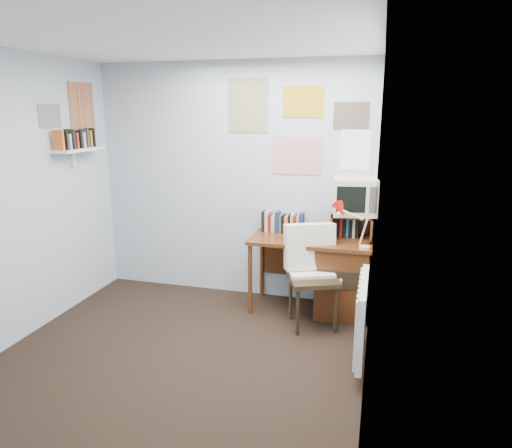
# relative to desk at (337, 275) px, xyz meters

# --- Properties ---
(ground) EXTENTS (3.50, 3.50, 0.00)m
(ground) POSITION_rel_desk_xyz_m (-1.17, -1.48, -0.41)
(ground) COLOR black
(ground) RESTS_ON ground
(back_wall) EXTENTS (3.00, 0.02, 2.50)m
(back_wall) POSITION_rel_desk_xyz_m (-1.17, 0.27, 0.84)
(back_wall) COLOR #ABBCC4
(back_wall) RESTS_ON ground
(right_wall) EXTENTS (0.02, 3.50, 2.50)m
(right_wall) POSITION_rel_desk_xyz_m (0.33, -1.48, 0.84)
(right_wall) COLOR #ABBCC4
(right_wall) RESTS_ON ground
(ceiling) EXTENTS (3.00, 3.50, 0.02)m
(ceiling) POSITION_rel_desk_xyz_m (-1.17, -1.48, 2.09)
(ceiling) COLOR white
(ceiling) RESTS_ON back_wall
(desk) EXTENTS (1.20, 0.55, 0.76)m
(desk) POSITION_rel_desk_xyz_m (0.00, 0.00, 0.00)
(desk) COLOR #5D2F15
(desk) RESTS_ON ground
(desk_chair) EXTENTS (0.61, 0.60, 0.94)m
(desk_chair) POSITION_rel_desk_xyz_m (-0.19, -0.35, 0.06)
(desk_chair) COLOR black
(desk_chair) RESTS_ON ground
(desk_lamp) EXTENTS (0.27, 0.24, 0.36)m
(desk_lamp) POSITION_rel_desk_xyz_m (0.26, -0.21, 0.54)
(desk_lamp) COLOR #B60F0C
(desk_lamp) RESTS_ON desk
(tv_riser) EXTENTS (0.40, 0.30, 0.25)m
(tv_riser) POSITION_rel_desk_xyz_m (0.12, 0.11, 0.48)
(tv_riser) COLOR #5D2F15
(tv_riser) RESTS_ON desk
(crt_tv) EXTENTS (0.46, 0.43, 0.39)m
(crt_tv) POSITION_rel_desk_xyz_m (0.13, 0.13, 0.80)
(crt_tv) COLOR beige
(crt_tv) RESTS_ON tv_riser
(book_row) EXTENTS (0.60, 0.14, 0.22)m
(book_row) POSITION_rel_desk_xyz_m (-0.51, 0.18, 0.46)
(book_row) COLOR #5D2F15
(book_row) RESTS_ON desk
(radiator) EXTENTS (0.09, 0.80, 0.60)m
(radiator) POSITION_rel_desk_xyz_m (0.29, -0.93, 0.01)
(radiator) COLOR white
(radiator) RESTS_ON right_wall
(wall_shelf) EXTENTS (0.20, 0.62, 0.24)m
(wall_shelf) POSITION_rel_desk_xyz_m (-2.57, -0.38, 1.21)
(wall_shelf) COLOR white
(wall_shelf) RESTS_ON left_wall
(posters_back) EXTENTS (1.20, 0.01, 0.90)m
(posters_back) POSITION_rel_desk_xyz_m (-0.47, 0.26, 1.44)
(posters_back) COLOR white
(posters_back) RESTS_ON back_wall
(posters_left) EXTENTS (0.01, 0.70, 0.60)m
(posters_left) POSITION_rel_desk_xyz_m (-2.67, -0.38, 1.59)
(posters_left) COLOR white
(posters_left) RESTS_ON left_wall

